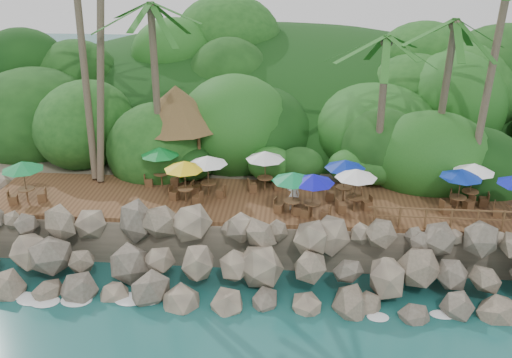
{
  "coord_description": "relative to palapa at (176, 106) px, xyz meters",
  "views": [
    {
      "loc": [
        2.07,
        -19.09,
        14.1
      ],
      "look_at": [
        0.0,
        6.0,
        3.4
      ],
      "focal_mm": 40.08,
      "sensor_mm": 36.0,
      "label": 1
    }
  ],
  "objects": [
    {
      "name": "waiter",
      "position": [
        6.42,
        -4.97,
        -2.7
      ],
      "size": [
        0.62,
        0.45,
        1.58
      ],
      "primitive_type": "imported",
      "rotation": [
        0.0,
        0.0,
        3.01
      ],
      "color": "white",
      "rests_on": "terrace"
    },
    {
      "name": "seawall",
      "position": [
        4.59,
        -8.01,
        -4.64
      ],
      "size": [
        29.0,
        4.0,
        2.3
      ],
      "primitive_type": null,
      "color": "gray",
      "rests_on": "ground"
    },
    {
      "name": "land_base",
      "position": [
        4.59,
        5.99,
        -4.74
      ],
      "size": [
        32.0,
        25.2,
        2.1
      ],
      "primitive_type": "cube",
      "color": "gray",
      "rests_on": "ground"
    },
    {
      "name": "jungle_foliage",
      "position": [
        4.59,
        4.99,
        -5.79
      ],
      "size": [
        44.0,
        16.0,
        12.0
      ],
      "primitive_type": null,
      "color": "#143811",
      "rests_on": "ground"
    },
    {
      "name": "railing",
      "position": [
        12.75,
        -6.36,
        -2.88
      ],
      "size": [
        6.1,
        0.1,
        1.0
      ],
      "color": "brown",
      "rests_on": "terrace"
    },
    {
      "name": "dining_clusters",
      "position": [
        6.55,
        -4.32,
        -1.74
      ],
      "size": [
        24.68,
        4.82,
        2.11
      ],
      "color": "brown",
      "rests_on": "terrace"
    },
    {
      "name": "ground",
      "position": [
        4.59,
        -10.01,
        -5.79
      ],
      "size": [
        140.0,
        140.0,
        0.0
      ],
      "primitive_type": "plane",
      "color": "#19514F",
      "rests_on": "ground"
    },
    {
      "name": "terrace",
      "position": [
        4.59,
        -4.01,
        -3.59
      ],
      "size": [
        26.0,
        5.0,
        0.2
      ],
      "primitive_type": "cube",
      "color": "brown",
      "rests_on": "land_base"
    },
    {
      "name": "foam_line",
      "position": [
        4.59,
        -9.71,
        -5.76
      ],
      "size": [
        25.2,
        0.8,
        0.06
      ],
      "color": "white",
      "rests_on": "ground"
    },
    {
      "name": "palapa",
      "position": [
        0.0,
        0.0,
        0.0
      ],
      "size": [
        5.19,
        5.19,
        4.6
      ],
      "color": "brown",
      "rests_on": "ground"
    },
    {
      "name": "jungle_hill",
      "position": [
        4.59,
        13.49,
        -5.79
      ],
      "size": [
        44.8,
        28.0,
        15.4
      ],
      "primitive_type": "ellipsoid",
      "color": "#143811",
      "rests_on": "ground"
    }
  ]
}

